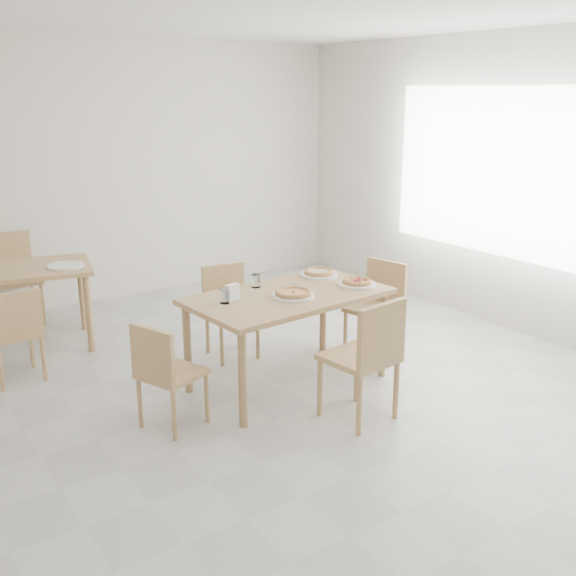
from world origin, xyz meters
TOP-DOWN VIEW (x-y plane):
  - room at (2.98, 0.30)m, footprint 7.28×7.00m
  - main_table at (0.45, 0.46)m, footprint 1.60×0.99m
  - chair_south at (0.54, -0.37)m, footprint 0.49×0.49m
  - chair_north at (0.38, 1.30)m, footprint 0.44×0.44m
  - chair_west at (-0.67, 0.32)m, footprint 0.49×0.49m
  - chair_east at (1.51, 0.59)m, footprint 0.49×0.49m
  - plate_margherita at (0.44, 0.38)m, footprint 0.33×0.33m
  - plate_mushroom at (0.96, 0.75)m, footprint 0.32×0.32m
  - plate_pepperoni at (1.04, 0.35)m, footprint 0.30×0.30m
  - pizza_margherita at (0.44, 0.38)m, footprint 0.33×0.33m
  - pizza_mushroom at (0.96, 0.75)m, footprint 0.28×0.28m
  - pizza_pepperoni at (1.04, 0.35)m, footprint 0.28×0.28m
  - tumbler_a at (0.34, 0.76)m, footprint 0.08×0.08m
  - tumbler_b at (-0.07, 0.53)m, footprint 0.08×0.08m
  - napkin_holder at (-0.00, 0.53)m, footprint 0.13×0.08m
  - fork_a at (0.64, 0.58)m, footprint 0.04×0.17m
  - fork_b at (0.63, 0.58)m, footprint 0.04×0.17m
  - second_table at (-1.14, 2.48)m, footprint 1.49×1.05m
  - chair_back_s at (-1.31, 1.70)m, footprint 0.40×0.40m
  - chair_back_n at (-0.97, 3.24)m, footprint 0.45×0.45m
  - plate_empty at (-0.71, 2.27)m, footprint 0.32×0.32m

SIDE VIEW (x-z plane):
  - chair_west at x=-0.67m, z-range 0.06..0.83m
  - chair_back_s at x=-1.31m, z-range 0.06..0.84m
  - chair_north at x=0.38m, z-range 0.06..0.86m
  - chair_east at x=1.51m, z-range 0.07..0.88m
  - chair_south at x=0.54m, z-range 0.07..0.97m
  - chair_back_n at x=-0.97m, z-range 0.07..0.97m
  - second_table at x=-1.14m, z-range 0.28..1.03m
  - main_table at x=0.45m, z-range 0.29..1.04m
  - fork_a at x=0.64m, z-range 0.75..0.76m
  - fork_b at x=0.63m, z-range 0.75..0.76m
  - plate_margherita at x=0.44m, z-range 0.75..0.77m
  - plate_mushroom at x=0.96m, z-range 0.75..0.77m
  - plate_pepperoni at x=1.04m, z-range 0.75..0.77m
  - plate_empty at x=-0.71m, z-range 0.75..0.77m
  - pizza_margherita at x=0.44m, z-range 0.76..0.80m
  - pizza_mushroom at x=0.96m, z-range 0.76..0.80m
  - pizza_pepperoni at x=1.04m, z-range 0.77..0.80m
  - tumbler_b at x=-0.07m, z-range 0.75..0.85m
  - tumbler_a at x=0.34m, z-range 0.75..0.85m
  - napkin_holder at x=0.00m, z-range 0.75..0.88m
  - room at x=2.98m, z-range -2.00..5.00m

